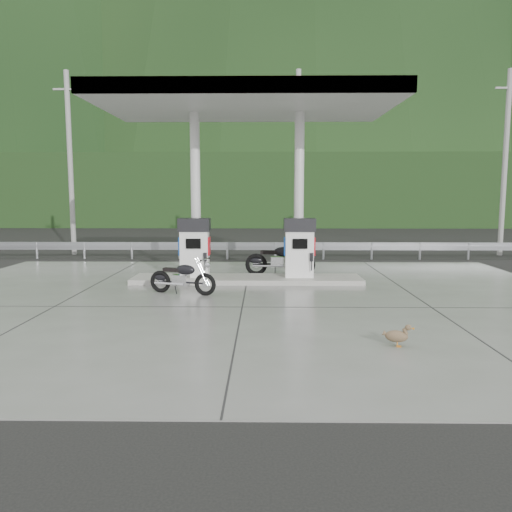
{
  "coord_description": "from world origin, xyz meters",
  "views": [
    {
      "loc": [
        0.5,
        -12.62,
        2.68
      ],
      "look_at": [
        0.3,
        1.0,
        1.0
      ],
      "focal_mm": 35.0,
      "sensor_mm": 36.0,
      "label": 1
    }
  ],
  "objects_px": {
    "gas_pump_left": "(195,248)",
    "motorcycle_right": "(280,260)",
    "motorcycle_left": "(182,278)",
    "duck": "(396,337)",
    "gas_pump_right": "(299,248)"
  },
  "relations": [
    {
      "from": "gas_pump_right",
      "to": "motorcycle_right",
      "type": "distance_m",
      "value": 1.46
    },
    {
      "from": "gas_pump_left",
      "to": "duck",
      "type": "bearing_deg",
      "value": -55.74
    },
    {
      "from": "gas_pump_right",
      "to": "motorcycle_left",
      "type": "relative_size",
      "value": 0.99
    },
    {
      "from": "gas_pump_left",
      "to": "motorcycle_right",
      "type": "relative_size",
      "value": 0.83
    },
    {
      "from": "motorcycle_left",
      "to": "motorcycle_right",
      "type": "height_order",
      "value": "motorcycle_right"
    },
    {
      "from": "gas_pump_right",
      "to": "duck",
      "type": "height_order",
      "value": "gas_pump_right"
    },
    {
      "from": "motorcycle_left",
      "to": "motorcycle_right",
      "type": "relative_size",
      "value": 0.84
    },
    {
      "from": "motorcycle_left",
      "to": "duck",
      "type": "xyz_separation_m",
      "value": [
        4.53,
        -4.62,
        -0.25
      ]
    },
    {
      "from": "gas_pump_left",
      "to": "gas_pump_right",
      "type": "relative_size",
      "value": 1.0
    },
    {
      "from": "motorcycle_right",
      "to": "duck",
      "type": "relative_size",
      "value": 4.46
    },
    {
      "from": "gas_pump_right",
      "to": "gas_pump_left",
      "type": "bearing_deg",
      "value": 180.0
    },
    {
      "from": "motorcycle_right",
      "to": "duck",
      "type": "bearing_deg",
      "value": -76.22
    },
    {
      "from": "duck",
      "to": "motorcycle_left",
      "type": "bearing_deg",
      "value": 150.93
    },
    {
      "from": "gas_pump_left",
      "to": "duck",
      "type": "distance_m",
      "value": 7.96
    },
    {
      "from": "gas_pump_right",
      "to": "duck",
      "type": "bearing_deg",
      "value": -79.15
    }
  ]
}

